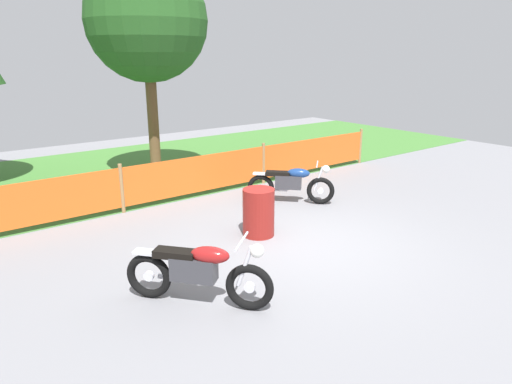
# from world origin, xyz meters

# --- Properties ---
(ground) EXTENTS (24.00, 24.00, 0.02)m
(ground) POSITION_xyz_m (0.00, 0.00, -0.01)
(ground) COLOR gray
(grass_verge) EXTENTS (24.00, 6.88, 0.01)m
(grass_verge) POSITION_xyz_m (0.00, 6.92, 0.01)
(grass_verge) COLOR #427A33
(grass_verge) RESTS_ON ground
(barrier_fence) EXTENTS (11.35, 0.08, 1.05)m
(barrier_fence) POSITION_xyz_m (-0.00, 3.48, 0.54)
(barrier_fence) COLOR #997547
(barrier_fence) RESTS_ON ground
(tree_near_left) EXTENTS (3.00, 3.00, 5.49)m
(tree_near_left) POSITION_xyz_m (-0.06, 5.68, 3.97)
(tree_near_left) COLOR brown
(tree_near_left) RESTS_ON ground
(motorcycle_lead) EXTENTS (1.39, 1.65, 0.97)m
(motorcycle_lead) POSITION_xyz_m (-2.49, -0.66, 0.47)
(motorcycle_lead) COLOR black
(motorcycle_lead) RESTS_ON ground
(motorcycle_trailing) EXTENTS (1.41, 1.50, 0.92)m
(motorcycle_trailing) POSITION_xyz_m (1.37, 1.85, 0.45)
(motorcycle_trailing) COLOR black
(motorcycle_trailing) RESTS_ON ground
(oil_drum) EXTENTS (0.58, 0.58, 0.88)m
(oil_drum) POSITION_xyz_m (-0.39, 0.76, 0.44)
(oil_drum) COLOR maroon
(oil_drum) RESTS_ON ground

